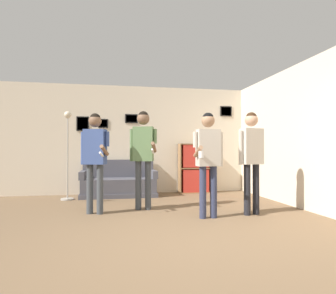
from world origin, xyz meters
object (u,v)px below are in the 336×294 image
object	(u,v)px
couch	(119,184)
person_watcher_holding_cup	(208,153)
person_player_foreground_center	(143,148)
floor_lamp	(68,150)
bookshelf	(195,168)
bottle_on_floor	(99,196)
person_spectator_near_bookshelf	(251,151)
person_player_foreground_left	(95,152)

from	to	relation	value
couch	person_watcher_holding_cup	size ratio (longest dim) A/B	1.05
person_player_foreground_center	floor_lamp	bearing A→B (deg)	137.71
floor_lamp	person_watcher_holding_cup	world-z (taller)	floor_lamp
couch	bookshelf	distance (m)	1.96
couch	person_watcher_holding_cup	xyz separation A→B (m)	(1.36, -2.61, 0.75)
bookshelf	person_player_foreground_center	distance (m)	2.51
couch	floor_lamp	xyz separation A→B (m)	(-1.11, -0.36, 0.79)
bottle_on_floor	bookshelf	bearing A→B (deg)	20.65
person_player_foreground_center	person_watcher_holding_cup	distance (m)	1.29
person_player_foreground_center	bottle_on_floor	xyz separation A→B (m)	(-0.82, 1.06, -1.00)
floor_lamp	person_watcher_holding_cup	bearing A→B (deg)	-42.36
floor_lamp	bottle_on_floor	distance (m)	1.23
person_spectator_near_bookshelf	bottle_on_floor	size ratio (longest dim) A/B	5.96
person_watcher_holding_cup	bottle_on_floor	distance (m)	2.78
couch	person_spectator_near_bookshelf	bearing A→B (deg)	-49.32
person_player_foreground_center	person_player_foreground_left	bearing A→B (deg)	-165.35
couch	person_watcher_holding_cup	distance (m)	3.03
person_player_foreground_left	person_player_foreground_center	distance (m)	0.87
bookshelf	person_player_foreground_center	world-z (taller)	person_player_foreground_center
floor_lamp	person_watcher_holding_cup	distance (m)	3.34
person_player_foreground_center	bookshelf	bearing A→B (deg)	52.07
bottle_on_floor	person_watcher_holding_cup	bearing A→B (deg)	-47.40
couch	bottle_on_floor	size ratio (longest dim) A/B	6.10
bookshelf	couch	bearing A→B (deg)	-174.05
couch	bottle_on_floor	world-z (taller)	couch
person_spectator_near_bookshelf	couch	bearing A→B (deg)	130.68
person_watcher_holding_cup	person_spectator_near_bookshelf	world-z (taller)	person_spectator_near_bookshelf
person_watcher_holding_cup	person_spectator_near_bookshelf	size ratio (longest dim) A/B	0.98
couch	person_player_foreground_center	world-z (taller)	person_player_foreground_center
person_watcher_holding_cup	person_spectator_near_bookshelf	bearing A→B (deg)	7.89
bookshelf	floor_lamp	distance (m)	3.11
couch	bottle_on_floor	bearing A→B (deg)	-121.60
person_player_foreground_center	person_spectator_near_bookshelf	distance (m)	1.90
floor_lamp	person_player_foreground_left	world-z (taller)	floor_lamp
floor_lamp	person_player_foreground_left	distance (m)	1.74
bottle_on_floor	person_player_foreground_left	bearing A→B (deg)	-90.89
floor_lamp	person_spectator_near_bookshelf	distance (m)	3.90
bookshelf	person_watcher_holding_cup	bearing A→B (deg)	-101.29
person_player_foreground_left	person_player_foreground_center	size ratio (longest dim) A/B	0.95
person_player_foreground_left	person_watcher_holding_cup	xyz separation A→B (m)	(1.79, -0.65, -0.02)
floor_lamp	person_spectator_near_bookshelf	world-z (taller)	floor_lamp
floor_lamp	person_watcher_holding_cup	xyz separation A→B (m)	(2.47, -2.25, -0.05)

